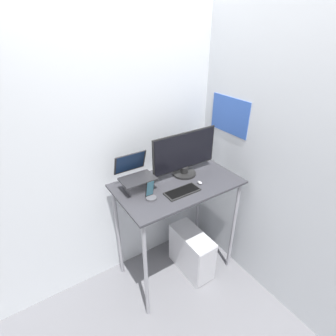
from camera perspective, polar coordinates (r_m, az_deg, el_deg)
The scene contains 10 objects.
ground_plane at distance 2.86m, azimuth 5.75°, elevation -24.91°, with size 12.00×12.00×0.00m, color slate.
wall_back at distance 2.50m, azimuth -3.20°, elevation 5.22°, with size 6.00×0.05×2.60m.
wall_side_right at distance 2.39m, azimuth 19.19°, elevation 2.39°, with size 0.06×6.00×2.60m.
desk at distance 2.38m, azimuth 2.03°, elevation -6.22°, with size 1.08×0.64×1.08m.
laptop at distance 2.19m, azimuth -6.82°, elevation -2.64°, with size 0.28×0.26×0.30m.
monitor at distance 2.34m, azimuth 3.65°, elevation 2.76°, with size 0.65×0.21×0.41m.
keyboard at distance 2.17m, azimuth 3.13°, elevation -5.13°, with size 0.30×0.13×0.02m.
mouse at distance 2.30m, azimuth 6.93°, elevation -3.18°, with size 0.03×0.05×0.02m.
cell_phone at distance 2.08m, azimuth -3.80°, elevation -5.73°, with size 0.08×0.08×0.17m.
computer_tower at distance 2.85m, azimuth 5.14°, elevation -17.68°, with size 0.23×0.50×0.47m.
Camera 1 is at (-1.14, -1.26, 2.30)m, focal length 28.00 mm.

